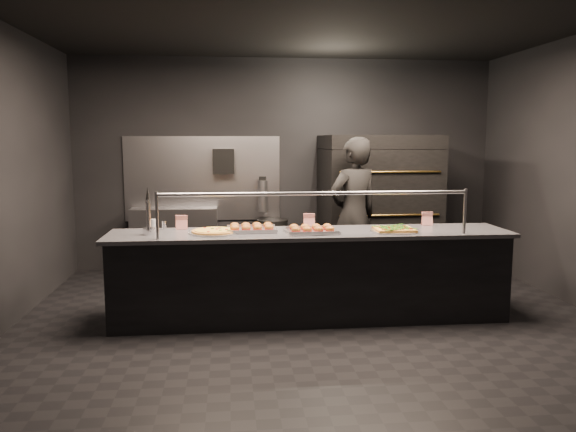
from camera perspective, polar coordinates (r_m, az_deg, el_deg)
The scene contains 15 objects.
room at distance 5.72m, azimuth 2.05°, elevation 4.20°, with size 6.04×6.00×3.00m.
service_counter at distance 5.83m, azimuth 2.30°, elevation -6.00°, with size 4.10×0.78×1.37m.
pizza_oven at distance 7.82m, azimuth 9.04°, elevation 1.17°, with size 1.50×1.23×1.91m.
prep_shelf at distance 8.08m, azimuth -11.42°, elevation -2.38°, with size 1.20×0.35×0.90m, color #99999E.
towel_dispenser at distance 8.00m, azimuth -6.57°, elevation 5.55°, with size 0.30×0.20×0.35m, color black.
fire_extinguisher at distance 8.06m, azimuth -2.60°, elevation 2.11°, with size 0.14×0.14×0.51m.
beer_tap at distance 5.69m, azimuth -13.97°, elevation -0.50°, with size 0.12×0.17×0.47m.
round_pizza at distance 5.69m, azimuth -7.52°, elevation -1.56°, with size 0.52×0.52×0.03m.
slider_tray_a at distance 5.76m, azimuth -3.72°, elevation -1.23°, with size 0.51×0.38×0.08m.
slider_tray_b at distance 5.66m, azimuth 2.43°, elevation -1.39°, with size 0.55×0.44×0.08m.
square_pizza at distance 5.83m, azimuth 10.74°, elevation -1.37°, with size 0.49×0.49×0.05m.
condiment_jar at distance 6.00m, azimuth -13.20°, elevation -0.87°, with size 0.17×0.07×0.11m.
tent_cards at distance 6.00m, azimuth 2.03°, elevation -0.44°, with size 2.77×0.04×0.15m.
trash_bin at distance 7.99m, azimuth -1.58°, elevation -2.97°, with size 0.44×0.44×0.73m, color black.
worker at distance 6.85m, azimuth 6.66°, elevation 0.09°, with size 0.69×0.45×1.88m, color black.
Camera 1 is at (-0.82, -5.60, 1.85)m, focal length 35.00 mm.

